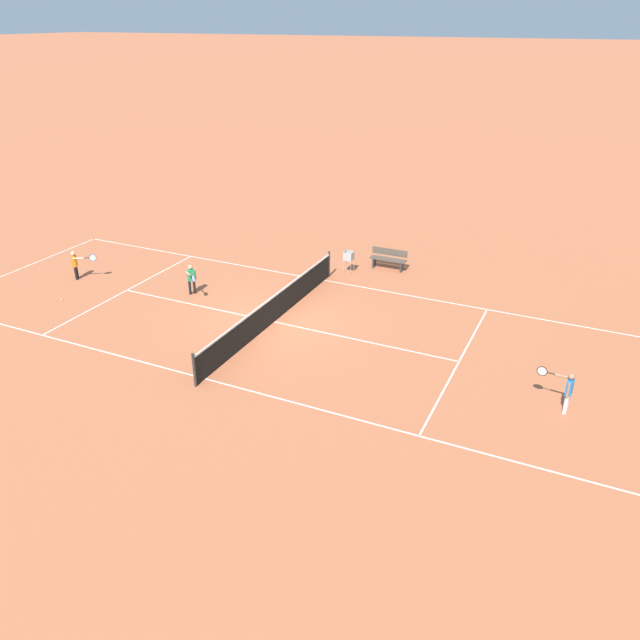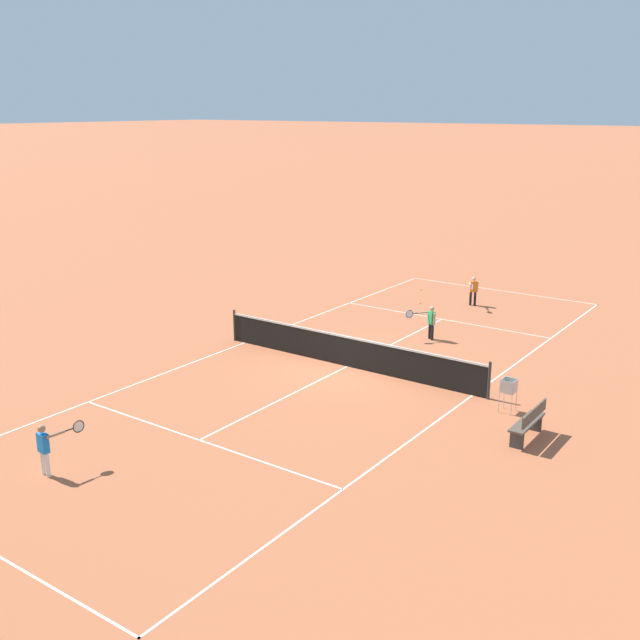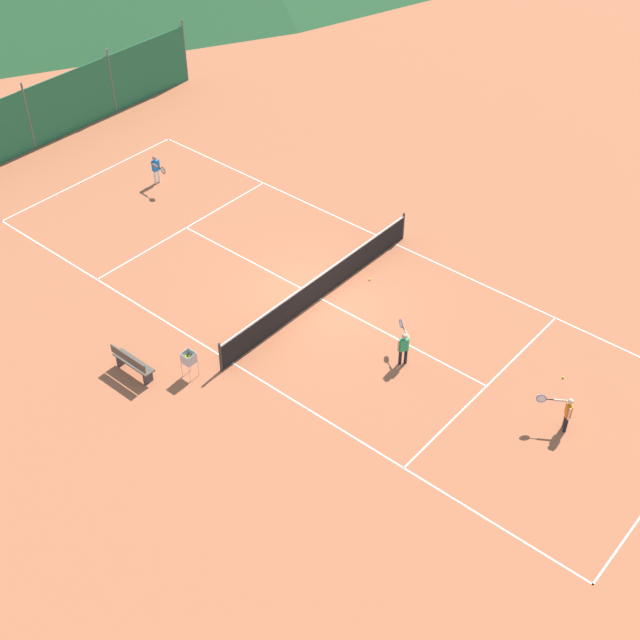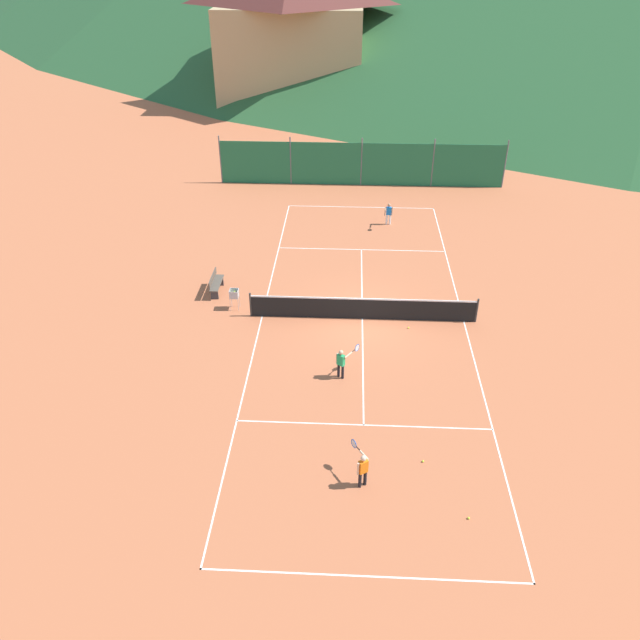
{
  "view_description": "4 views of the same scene",
  "coord_description": "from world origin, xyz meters",
  "px_view_note": "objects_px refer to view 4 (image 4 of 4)",
  "views": [
    {
      "loc": [
        16.62,
        9.55,
        9.44
      ],
      "look_at": [
        1.2,
        2.3,
        1.08
      ],
      "focal_mm": 35.0,
      "sensor_mm": 36.0,
      "label": 1
    },
    {
      "loc": [
        -11.74,
        18.0,
        7.64
      ],
      "look_at": [
        1.37,
        -0.49,
        1.13
      ],
      "focal_mm": 42.0,
      "sensor_mm": 36.0,
      "label": 2
    },
    {
      "loc": [
        -17.47,
        -14.83,
        18.17
      ],
      "look_at": [
        -1.76,
        -1.49,
        0.99
      ],
      "focal_mm": 50.0,
      "sensor_mm": 36.0,
      "label": 3
    },
    {
      "loc": [
        -0.64,
        -21.5,
        13.54
      ],
      "look_at": [
        -1.63,
        -1.88,
        1.07
      ],
      "focal_mm": 35.0,
      "sensor_mm": 36.0,
      "label": 4
    }
  ],
  "objects_px": {
    "tennis_ball_far_corner": "(469,518)",
    "player_far_service": "(342,361)",
    "tennis_net": "(363,308)",
    "alpine_chalet": "(291,33)",
    "tennis_ball_by_net_left": "(408,328)",
    "player_far_baseline": "(388,213)",
    "ball_hopper": "(234,295)",
    "tennis_ball_near_corner": "(423,461)",
    "player_near_service": "(362,467)",
    "courtside_bench": "(216,283)"
  },
  "relations": [
    {
      "from": "player_far_baseline",
      "to": "player_near_service",
      "type": "relative_size",
      "value": 1.01
    },
    {
      "from": "tennis_ball_far_corner",
      "to": "courtside_bench",
      "type": "bearing_deg",
      "value": 127.6
    },
    {
      "from": "ball_hopper",
      "to": "player_near_service",
      "type": "bearing_deg",
      "value": -61.12
    },
    {
      "from": "player_far_baseline",
      "to": "player_near_service",
      "type": "bearing_deg",
      "value": -94.68
    },
    {
      "from": "tennis_net",
      "to": "tennis_ball_by_net_left",
      "type": "relative_size",
      "value": 139.09
    },
    {
      "from": "tennis_ball_far_corner",
      "to": "ball_hopper",
      "type": "relative_size",
      "value": 0.07
    },
    {
      "from": "player_near_service",
      "to": "courtside_bench",
      "type": "xyz_separation_m",
      "value": [
        -6.26,
        10.77,
        -0.23
      ]
    },
    {
      "from": "tennis_ball_near_corner",
      "to": "courtside_bench",
      "type": "relative_size",
      "value": 0.04
    },
    {
      "from": "player_far_service",
      "to": "tennis_ball_by_net_left",
      "type": "height_order",
      "value": "player_far_service"
    },
    {
      "from": "ball_hopper",
      "to": "player_far_service",
      "type": "bearing_deg",
      "value": -44.41
    },
    {
      "from": "tennis_ball_near_corner",
      "to": "tennis_ball_far_corner",
      "type": "height_order",
      "value": "same"
    },
    {
      "from": "tennis_ball_by_net_left",
      "to": "player_near_service",
      "type": "bearing_deg",
      "value": -103.03
    },
    {
      "from": "player_far_baseline",
      "to": "tennis_net",
      "type": "bearing_deg",
      "value": -98.51
    },
    {
      "from": "player_near_service",
      "to": "tennis_ball_by_net_left",
      "type": "bearing_deg",
      "value": 76.97
    },
    {
      "from": "tennis_net",
      "to": "player_far_baseline",
      "type": "height_order",
      "value": "player_far_baseline"
    },
    {
      "from": "tennis_net",
      "to": "player_far_service",
      "type": "distance_m",
      "value": 3.97
    },
    {
      "from": "player_near_service",
      "to": "ball_hopper",
      "type": "xyz_separation_m",
      "value": [
        -5.21,
        9.45,
        -0.02
      ]
    },
    {
      "from": "tennis_net",
      "to": "player_near_service",
      "type": "distance_m",
      "value": 8.91
    },
    {
      "from": "player_far_service",
      "to": "courtside_bench",
      "type": "bearing_deg",
      "value": 134.09
    },
    {
      "from": "courtside_bench",
      "to": "player_far_service",
      "type": "bearing_deg",
      "value": -45.91
    },
    {
      "from": "tennis_ball_near_corner",
      "to": "alpine_chalet",
      "type": "xyz_separation_m",
      "value": [
        -7.76,
        44.03,
        5.79
      ]
    },
    {
      "from": "tennis_net",
      "to": "alpine_chalet",
      "type": "bearing_deg",
      "value": 99.45
    },
    {
      "from": "tennis_ball_near_corner",
      "to": "tennis_ball_by_net_left",
      "type": "height_order",
      "value": "same"
    },
    {
      "from": "tennis_ball_far_corner",
      "to": "player_far_baseline",
      "type": "bearing_deg",
      "value": 94.02
    },
    {
      "from": "player_far_service",
      "to": "alpine_chalet",
      "type": "relative_size",
      "value": 0.09
    },
    {
      "from": "player_far_service",
      "to": "tennis_ball_by_net_left",
      "type": "bearing_deg",
      "value": 51.48
    },
    {
      "from": "tennis_net",
      "to": "alpine_chalet",
      "type": "xyz_separation_m",
      "value": [
        -6.01,
        36.09,
        5.32
      ]
    },
    {
      "from": "player_far_service",
      "to": "player_far_baseline",
      "type": "height_order",
      "value": "player_far_baseline"
    },
    {
      "from": "player_far_service",
      "to": "tennis_ball_far_corner",
      "type": "bearing_deg",
      "value": -59.78
    },
    {
      "from": "ball_hopper",
      "to": "alpine_chalet",
      "type": "height_order",
      "value": "alpine_chalet"
    },
    {
      "from": "tennis_net",
      "to": "courtside_bench",
      "type": "height_order",
      "value": "tennis_net"
    },
    {
      "from": "player_near_service",
      "to": "ball_hopper",
      "type": "height_order",
      "value": "player_near_service"
    },
    {
      "from": "player_near_service",
      "to": "tennis_ball_near_corner",
      "type": "relative_size",
      "value": 17.48
    },
    {
      "from": "player_near_service",
      "to": "tennis_net",
      "type": "bearing_deg",
      "value": 89.45
    },
    {
      "from": "player_far_service",
      "to": "ball_hopper",
      "type": "bearing_deg",
      "value": 135.59
    },
    {
      "from": "tennis_ball_by_net_left",
      "to": "alpine_chalet",
      "type": "distance_m",
      "value": 38.0
    },
    {
      "from": "tennis_ball_near_corner",
      "to": "ball_hopper",
      "type": "xyz_separation_m",
      "value": [
        -7.05,
        8.49,
        0.63
      ]
    },
    {
      "from": "tennis_net",
      "to": "player_far_baseline",
      "type": "relative_size",
      "value": 7.84
    },
    {
      "from": "player_far_baseline",
      "to": "player_near_service",
      "type": "height_order",
      "value": "player_far_baseline"
    },
    {
      "from": "tennis_ball_far_corner",
      "to": "player_far_service",
      "type": "bearing_deg",
      "value": 120.22
    },
    {
      "from": "player_far_baseline",
      "to": "tennis_ball_near_corner",
      "type": "bearing_deg",
      "value": -88.92
    },
    {
      "from": "tennis_ball_by_net_left",
      "to": "courtside_bench",
      "type": "bearing_deg",
      "value": 162.92
    },
    {
      "from": "tennis_ball_by_net_left",
      "to": "ball_hopper",
      "type": "relative_size",
      "value": 0.07
    },
    {
      "from": "player_near_service",
      "to": "courtside_bench",
      "type": "distance_m",
      "value": 12.46
    },
    {
      "from": "tennis_net",
      "to": "player_far_service",
      "type": "xyz_separation_m",
      "value": [
        -0.76,
        -3.89,
        0.18
      ]
    },
    {
      "from": "tennis_net",
      "to": "tennis_ball_far_corner",
      "type": "relative_size",
      "value": 139.09
    },
    {
      "from": "player_far_service",
      "to": "courtside_bench",
      "type": "xyz_separation_m",
      "value": [
        -5.58,
        5.76,
        -0.23
      ]
    },
    {
      "from": "tennis_net",
      "to": "alpine_chalet",
      "type": "height_order",
      "value": "alpine_chalet"
    },
    {
      "from": "courtside_bench",
      "to": "alpine_chalet",
      "type": "bearing_deg",
      "value": 89.43
    },
    {
      "from": "player_far_baseline",
      "to": "tennis_ball_far_corner",
      "type": "relative_size",
      "value": 17.73
    }
  ]
}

